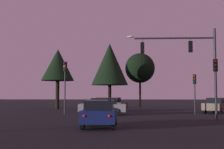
{
  "coord_description": "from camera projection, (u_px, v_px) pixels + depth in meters",
  "views": [
    {
      "loc": [
        -0.51,
        -7.33,
        1.83
      ],
      "look_at": [
        -1.87,
        19.26,
        3.6
      ],
      "focal_mm": 48.48,
      "sensor_mm": 36.0,
      "label": 1
    }
  ],
  "objects": [
    {
      "name": "tree_behind_sign",
      "position": [
        140.0,
        68.0,
        44.35
      ],
      "size": [
        4.37,
        4.37,
        7.91
      ],
      "color": "black",
      "rests_on": "ground"
    },
    {
      "name": "traffic_signal_mast_arm",
      "position": [
        190.0,
        57.0,
        24.21
      ],
      "size": [
        7.11,
        0.4,
        7.15
      ],
      "color": "#232326",
      "rests_on": "ground"
    },
    {
      "name": "car_crossing_left",
      "position": [
        103.0,
        106.0,
        27.05
      ],
      "size": [
        4.25,
        1.88,
        1.52
      ],
      "color": "gray",
      "rests_on": "ground"
    },
    {
      "name": "traffic_light_median",
      "position": [
        195.0,
        86.0,
        28.32
      ],
      "size": [
        0.35,
        0.38,
        3.73
      ],
      "color": "#232326",
      "rests_on": "ground"
    },
    {
      "name": "tree_center_horizon",
      "position": [
        110.0,
        64.0,
        39.16
      ],
      "size": [
        4.74,
        4.74,
        8.49
      ],
      "color": "black",
      "rests_on": "ground"
    },
    {
      "name": "car_nearside_lane",
      "position": [
        100.0,
        113.0,
        17.09
      ],
      "size": [
        1.83,
        4.11,
        1.52
      ],
      "color": "#0F1947",
      "rests_on": "ground"
    },
    {
      "name": "traffic_light_corner_left",
      "position": [
        65.0,
        77.0,
        27.9
      ],
      "size": [
        0.34,
        0.37,
        4.88
      ],
      "color": "#232326",
      "rests_on": "ground"
    },
    {
      "name": "tree_left_far",
      "position": [
        58.0,
        65.0,
        39.16
      ],
      "size": [
        4.23,
        4.23,
        7.74
      ],
      "color": "black",
      "rests_on": "ground"
    },
    {
      "name": "car_parked_lot",
      "position": [
        108.0,
        104.0,
        32.75
      ],
      "size": [
        4.52,
        3.37,
        1.52
      ],
      "color": "#232328",
      "rests_on": "ground"
    },
    {
      "name": "traffic_light_corner_right",
      "position": [
        216.0,
        77.0,
        21.89
      ],
      "size": [
        0.32,
        0.36,
        4.41
      ],
      "color": "#232326",
      "rests_on": "ground"
    },
    {
      "name": "ground_plane",
      "position": [
        132.0,
        112.0,
        31.57
      ],
      "size": [
        168.0,
        168.0,
        0.0
      ],
      "primitive_type": "plane",
      "color": "black",
      "rests_on": "ground"
    },
    {
      "name": "car_far_lane",
      "position": [
        217.0,
        105.0,
        30.15
      ],
      "size": [
        3.62,
        4.27,
        1.52
      ],
      "color": "#473828",
      "rests_on": "ground"
    }
  ]
}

